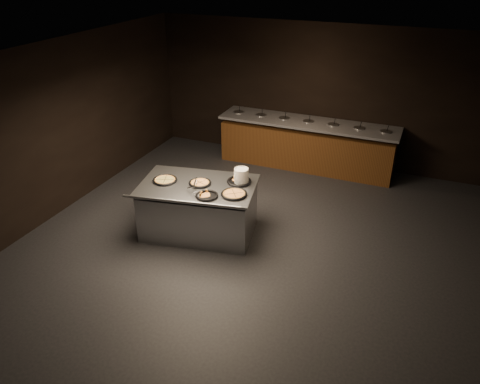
# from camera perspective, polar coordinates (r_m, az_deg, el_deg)

# --- Properties ---
(room) EXTENTS (7.02, 8.02, 2.92)m
(room) POSITION_cam_1_polar(r_m,az_deg,el_deg) (6.48, 0.21, 2.66)
(room) COLOR black
(room) RESTS_ON ground
(salad_bar) EXTENTS (3.70, 0.83, 1.18)m
(salad_bar) POSITION_cam_1_polar(r_m,az_deg,el_deg) (9.99, 8.07, 5.42)
(salad_bar) COLOR #563014
(salad_bar) RESTS_ON ground
(serving_counter) EXTENTS (2.00, 1.50, 0.87)m
(serving_counter) POSITION_cam_1_polar(r_m,az_deg,el_deg) (7.62, -5.04, -2.13)
(serving_counter) COLOR #AAADB1
(serving_counter) RESTS_ON ground
(plate_stack) EXTENTS (0.23, 0.23, 0.24)m
(plate_stack) POSITION_cam_1_polar(r_m,az_deg,el_deg) (7.37, 0.17, 1.97)
(plate_stack) COLOR silver
(plate_stack) RESTS_ON serving_counter
(pan_veggie_whole) EXTENTS (0.39, 0.39, 0.04)m
(pan_veggie_whole) POSITION_cam_1_polar(r_m,az_deg,el_deg) (7.57, -9.14, 1.45)
(pan_veggie_whole) COLOR black
(pan_veggie_whole) RESTS_ON serving_counter
(pan_cheese_whole) EXTENTS (0.36, 0.36, 0.04)m
(pan_cheese_whole) POSITION_cam_1_polar(r_m,az_deg,el_deg) (7.41, -4.90, 1.12)
(pan_cheese_whole) COLOR black
(pan_cheese_whole) RESTS_ON serving_counter
(pan_cheese_slices_a) EXTENTS (0.39, 0.39, 0.04)m
(pan_cheese_slices_a) POSITION_cam_1_polar(r_m,az_deg,el_deg) (7.43, -0.10, 1.32)
(pan_cheese_slices_a) COLOR black
(pan_cheese_slices_a) RESTS_ON serving_counter
(pan_cheese_slices_b) EXTENTS (0.34, 0.34, 0.04)m
(pan_cheese_slices_b) POSITION_cam_1_polar(r_m,az_deg,el_deg) (7.03, -4.05, -0.43)
(pan_cheese_slices_b) COLOR black
(pan_cheese_slices_b) RESTS_ON serving_counter
(pan_veggie_slices) EXTENTS (0.40, 0.40, 0.04)m
(pan_veggie_slices) POSITION_cam_1_polar(r_m,az_deg,el_deg) (7.05, -0.73, -0.24)
(pan_veggie_slices) COLOR black
(pan_veggie_slices) RESTS_ON serving_counter
(server_left) EXTENTS (0.12, 0.31, 0.15)m
(server_left) POSITION_cam_1_polar(r_m,az_deg,el_deg) (7.30, -5.45, 1.15)
(server_left) COLOR #AAADB1
(server_left) RESTS_ON serving_counter
(server_right) EXTENTS (0.30, 0.18, 0.16)m
(server_right) POSITION_cam_1_polar(r_m,az_deg,el_deg) (7.10, -5.74, 0.30)
(server_right) COLOR #AAADB1
(server_right) RESTS_ON serving_counter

